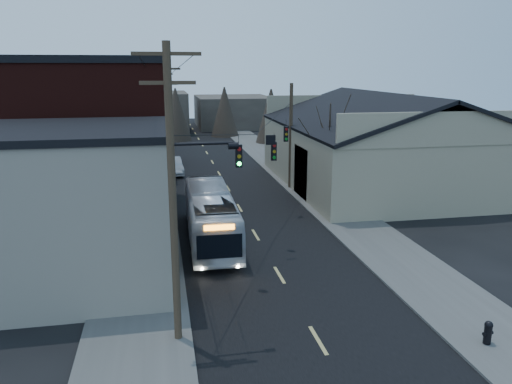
% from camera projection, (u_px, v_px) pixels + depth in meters
% --- Properties ---
extents(ground, '(160.00, 160.00, 0.00)m').
position_uv_depth(ground, '(337.00, 372.00, 16.28)').
color(ground, black).
rests_on(ground, ground).
extents(road_surface, '(9.00, 110.00, 0.02)m').
position_uv_depth(road_surface, '(222.00, 178.00, 44.84)').
color(road_surface, black).
rests_on(road_surface, ground).
extents(sidewalk_left, '(4.00, 110.00, 0.12)m').
position_uv_depth(sidewalk_left, '(148.00, 181.00, 43.63)').
color(sidewalk_left, '#474744').
rests_on(sidewalk_left, ground).
extents(sidewalk_right, '(4.00, 110.00, 0.12)m').
position_uv_depth(sidewalk_right, '(292.00, 175.00, 46.03)').
color(sidewalk_right, '#474744').
rests_on(sidewalk_right, ground).
extents(building_clapboard, '(8.00, 8.00, 7.00)m').
position_uv_depth(building_clapboard, '(80.00, 209.00, 22.33)').
color(building_clapboard, slate).
rests_on(building_clapboard, ground).
extents(building_brick, '(10.00, 12.00, 10.00)m').
position_uv_depth(building_brick, '(86.00, 142.00, 32.26)').
color(building_brick, black).
rests_on(building_brick, ground).
extents(building_left_far, '(9.00, 14.00, 7.00)m').
position_uv_depth(building_left_far, '(115.00, 134.00, 47.95)').
color(building_left_far, '#37312C').
rests_on(building_left_far, ground).
extents(warehouse, '(16.16, 20.60, 7.73)m').
position_uv_depth(warehouse, '(383.00, 153.00, 41.84)').
color(warehouse, gray).
rests_on(warehouse, ground).
extents(building_far_left, '(10.00, 12.00, 6.00)m').
position_uv_depth(building_far_left, '(154.00, 112.00, 76.33)').
color(building_far_left, '#37312C').
rests_on(building_far_left, ground).
extents(building_far_right, '(12.00, 14.00, 5.00)m').
position_uv_depth(building_far_right, '(233.00, 111.00, 83.62)').
color(building_far_right, '#37312C').
rests_on(building_far_right, ground).
extents(bare_tree, '(0.40, 0.40, 7.20)m').
position_uv_depth(bare_tree, '(329.00, 155.00, 35.65)').
color(bare_tree, black).
rests_on(bare_tree, ground).
extents(utility_lines, '(11.24, 45.28, 10.50)m').
position_uv_depth(utility_lines, '(189.00, 132.00, 37.49)').
color(utility_lines, '#382B1E').
rests_on(utility_lines, ground).
extents(bus, '(2.74, 10.68, 2.96)m').
position_uv_depth(bus, '(211.00, 216.00, 28.38)').
color(bus, silver).
rests_on(bus, ground).
extents(parked_car, '(2.05, 4.82, 1.55)m').
position_uv_depth(parked_car, '(172.00, 166.00, 46.34)').
color(parked_car, '#A6A9AE').
rests_on(parked_car, ground).
extents(fire_hydrant, '(0.42, 0.30, 0.87)m').
position_uv_depth(fire_hydrant, '(488.00, 332.00, 17.66)').
color(fire_hydrant, black).
rests_on(fire_hydrant, sidewalk_right).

